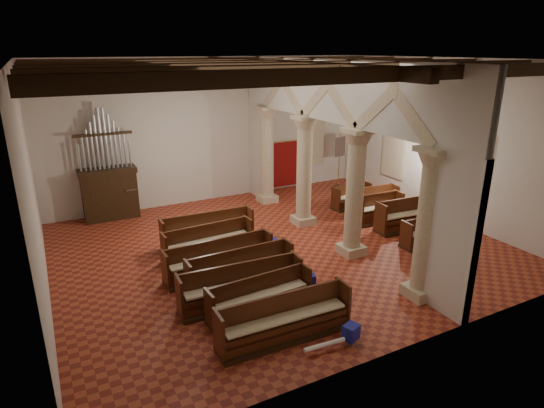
{
  "coord_description": "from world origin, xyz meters",
  "views": [
    {
      "loc": [
        -6.67,
        -12.18,
        6.3
      ],
      "look_at": [
        -0.05,
        0.5,
        1.39
      ],
      "focal_mm": 30.0,
      "sensor_mm": 36.0,
      "label": 1
    }
  ],
  "objects_px": {
    "pipe_organ": "(109,184)",
    "processional_banner": "(339,170)",
    "aisle_pew_0": "(425,236)",
    "lectern": "(131,205)",
    "nave_pew_0": "(285,325)"
  },
  "relations": [
    {
      "from": "processional_banner",
      "to": "aisle_pew_0",
      "type": "height_order",
      "value": "processional_banner"
    },
    {
      "from": "nave_pew_0",
      "to": "lectern",
      "type": "bearing_deg",
      "value": 100.05
    },
    {
      "from": "pipe_organ",
      "to": "processional_banner",
      "type": "xyz_separation_m",
      "value": [
        10.35,
        -0.58,
        -0.54
      ]
    },
    {
      "from": "nave_pew_0",
      "to": "aisle_pew_0",
      "type": "distance_m",
      "value": 7.1
    },
    {
      "from": "processional_banner",
      "to": "nave_pew_0",
      "type": "bearing_deg",
      "value": -136.38
    },
    {
      "from": "aisle_pew_0",
      "to": "processional_banner",
      "type": "bearing_deg",
      "value": 80.68
    },
    {
      "from": "pipe_organ",
      "to": "aisle_pew_0",
      "type": "height_order",
      "value": "pipe_organ"
    },
    {
      "from": "lectern",
      "to": "nave_pew_0",
      "type": "xyz_separation_m",
      "value": [
        1.47,
        -9.78,
        -0.14
      ]
    },
    {
      "from": "pipe_organ",
      "to": "lectern",
      "type": "height_order",
      "value": "pipe_organ"
    },
    {
      "from": "pipe_organ",
      "to": "lectern",
      "type": "relative_size",
      "value": 3.72
    },
    {
      "from": "lectern",
      "to": "aisle_pew_0",
      "type": "distance_m",
      "value": 11.03
    },
    {
      "from": "nave_pew_0",
      "to": "aisle_pew_0",
      "type": "height_order",
      "value": "nave_pew_0"
    },
    {
      "from": "lectern",
      "to": "processional_banner",
      "type": "bearing_deg",
      "value": -10.98
    },
    {
      "from": "processional_banner",
      "to": "nave_pew_0",
      "type": "distance_m",
      "value": 12.45
    },
    {
      "from": "lectern",
      "to": "aisle_pew_0",
      "type": "bearing_deg",
      "value": -50.88
    }
  ]
}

